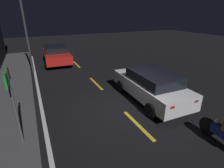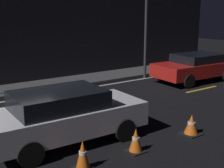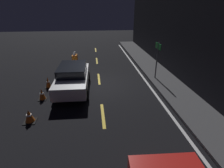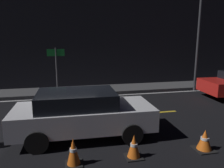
{
  "view_description": "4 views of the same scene",
  "coord_description": "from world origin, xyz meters",
  "px_view_note": "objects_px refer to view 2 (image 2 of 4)",
  "views": [
    {
      "loc": [
        -5.49,
        3.17,
        3.86
      ],
      "look_at": [
        1.34,
        -0.03,
        0.77
      ],
      "focal_mm": 28.0,
      "sensor_mm": 36.0,
      "label": 1
    },
    {
      "loc": [
        -3.02,
        -8.73,
        3.5
      ],
      "look_at": [
        2.7,
        -0.58,
        1.09
      ],
      "focal_mm": 50.0,
      "sensor_mm": 36.0,
      "label": 2
    },
    {
      "loc": [
        10.31,
        -0.33,
        4.6
      ],
      "look_at": [
        2.39,
        0.55,
        1.07
      ],
      "focal_mm": 28.0,
      "sensor_mm": 36.0,
      "label": 3
    },
    {
      "loc": [
        -0.03,
        -8.05,
        2.99
      ],
      "look_at": [
        1.81,
        0.34,
        1.22
      ],
      "focal_mm": 35.0,
      "sensor_mm": 36.0,
      "label": 4
    }
  ],
  "objects_px": {
    "traffic_cone_near": "(83,155)",
    "traffic_cone_far": "(191,125)",
    "street_lamp": "(146,14)",
    "sedan_white": "(64,115)",
    "taxi_red": "(195,66)",
    "traffic_cone_mid": "(136,140)"
  },
  "relations": [
    {
      "from": "traffic_cone_near",
      "to": "traffic_cone_far",
      "type": "relative_size",
      "value": 1.19
    },
    {
      "from": "street_lamp",
      "to": "sedan_white",
      "type": "bearing_deg",
      "value": -145.45
    },
    {
      "from": "sedan_white",
      "to": "taxi_red",
      "type": "height_order",
      "value": "sedan_white"
    },
    {
      "from": "taxi_red",
      "to": "traffic_cone_mid",
      "type": "distance_m",
      "value": 8.68
    },
    {
      "from": "taxi_red",
      "to": "street_lamp",
      "type": "height_order",
      "value": "street_lamp"
    },
    {
      "from": "sedan_white",
      "to": "traffic_cone_near",
      "type": "relative_size",
      "value": 6.15
    },
    {
      "from": "sedan_white",
      "to": "traffic_cone_mid",
      "type": "bearing_deg",
      "value": -51.88
    },
    {
      "from": "sedan_white",
      "to": "traffic_cone_far",
      "type": "height_order",
      "value": "sedan_white"
    },
    {
      "from": "traffic_cone_far",
      "to": "traffic_cone_mid",
      "type": "bearing_deg",
      "value": 178.85
    },
    {
      "from": "sedan_white",
      "to": "street_lamp",
      "type": "xyz_separation_m",
      "value": [
        7.01,
        4.82,
        2.46
      ]
    },
    {
      "from": "traffic_cone_mid",
      "to": "street_lamp",
      "type": "bearing_deg",
      "value": 47.6
    },
    {
      "from": "traffic_cone_near",
      "to": "street_lamp",
      "type": "bearing_deg",
      "value": 41.0
    },
    {
      "from": "traffic_cone_near",
      "to": "street_lamp",
      "type": "height_order",
      "value": "street_lamp"
    },
    {
      "from": "traffic_cone_mid",
      "to": "traffic_cone_far",
      "type": "bearing_deg",
      "value": -1.15
    },
    {
      "from": "taxi_red",
      "to": "traffic_cone_far",
      "type": "xyz_separation_m",
      "value": [
        -5.42,
        -4.5,
        -0.45
      ]
    },
    {
      "from": "traffic_cone_near",
      "to": "taxi_red",
      "type": "bearing_deg",
      "value": 26.52
    },
    {
      "from": "traffic_cone_mid",
      "to": "traffic_cone_far",
      "type": "relative_size",
      "value": 1.06
    },
    {
      "from": "traffic_cone_far",
      "to": "street_lamp",
      "type": "xyz_separation_m",
      "value": [
        3.82,
        6.43,
        2.95
      ]
    },
    {
      "from": "traffic_cone_far",
      "to": "taxi_red",
      "type": "bearing_deg",
      "value": 39.72
    },
    {
      "from": "street_lamp",
      "to": "taxi_red",
      "type": "bearing_deg",
      "value": -50.43
    },
    {
      "from": "traffic_cone_near",
      "to": "traffic_cone_far",
      "type": "xyz_separation_m",
      "value": [
        3.54,
        -0.03,
        -0.05
      ]
    },
    {
      "from": "traffic_cone_far",
      "to": "street_lamp",
      "type": "relative_size",
      "value": 0.1
    }
  ]
}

